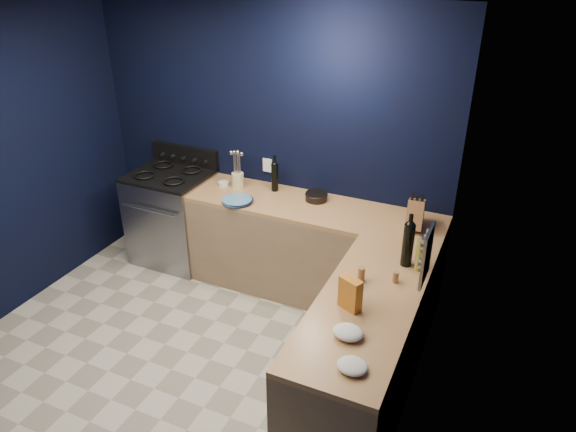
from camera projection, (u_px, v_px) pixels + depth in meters
The scene contains 27 objects.
floor at pixel (171, 370), 4.13m from camera, with size 3.50×3.50×0.02m, color #BDB7A6.
ceiling at pixel (123, 15), 2.93m from camera, with size 3.50×3.50×0.02m, color silver.
wall_back at pixel (268, 143), 4.95m from camera, with size 3.50×0.02×2.60m, color black.
wall_right at pixel (414, 286), 2.89m from camera, with size 0.02×3.50×2.60m, color black.
cab_back at pixel (312, 252), 4.87m from camera, with size 2.30×0.63×0.86m, color #8F7254.
top_back at pixel (313, 208), 4.66m from camera, with size 2.30×0.63×0.04m, color brown.
cab_right at pixel (362, 357), 3.64m from camera, with size 0.63×1.67×0.86m, color #8F7254.
top_right at pixel (367, 304), 3.43m from camera, with size 0.63×1.67×0.04m, color brown.
gas_range at pixel (173, 218), 5.41m from camera, with size 0.76×0.66×0.92m, color gray.
oven_door at pixel (155, 233), 5.16m from camera, with size 0.59×0.02×0.42m, color black.
cooktop at pixel (169, 175), 5.19m from camera, with size 0.76×0.66×0.03m, color black.
backguard at pixel (185, 155), 5.38m from camera, with size 0.76×0.06×0.20m, color black.
spice_panel at pixel (427, 255), 3.39m from camera, with size 0.02×0.28×0.38m, color gray.
wall_outlet at pixel (267, 165), 5.04m from camera, with size 0.09×0.02×0.13m, color white.
plate_stack at pixel (237, 201), 4.72m from camera, with size 0.27×0.27×0.03m, color teal.
ramekin at pixel (224, 184), 5.05m from camera, with size 0.10×0.10×0.04m, color white.
utensil_crock at pixel (238, 180), 5.00m from camera, with size 0.11×0.11×0.14m, color beige.
wine_bottle_back at pixel (275, 177), 4.90m from camera, with size 0.07×0.07×0.27m, color black.
lemon_basket at pixel (316, 197), 4.75m from camera, with size 0.20×0.20×0.07m, color black.
knife_block at pixel (415, 214), 4.26m from camera, with size 0.13×0.21×0.24m, color brown.
wine_bottle_right at pixel (408, 245), 3.74m from camera, with size 0.08×0.08×0.33m, color black.
oil_bottle at pixel (420, 255), 3.70m from camera, with size 0.06×0.06×0.25m, color olive.
spice_jar_near at pixel (361, 274), 3.61m from camera, with size 0.05×0.05×0.11m, color olive.
spice_jar_far at pixel (396, 277), 3.60m from camera, with size 0.04×0.04×0.08m, color olive.
crouton_bag at pixel (350, 294), 3.31m from camera, with size 0.15×0.07×0.22m, color #BC3B21.
towel_front at pixel (348, 332), 3.10m from camera, with size 0.19×0.16×0.06m, color white.
towel_end at pixel (352, 366), 2.87m from camera, with size 0.17×0.16×0.05m, color white.
Camera 1 is at (2.12, -2.46, 2.97)m, focal length 32.95 mm.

